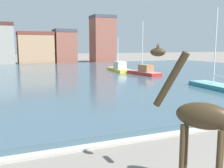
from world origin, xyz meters
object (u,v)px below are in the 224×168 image
(giraffe_statue, at_px, (198,118))
(sailboat_teal, at_px, (212,87))
(sailboat_red, at_px, (142,73))
(sailboat_yellow, at_px, (118,69))

(giraffe_statue, distance_m, sailboat_teal, 19.81)
(sailboat_red, distance_m, sailboat_yellow, 6.59)
(giraffe_statue, relative_size, sailboat_red, 0.57)
(giraffe_statue, relative_size, sailboat_teal, 0.57)
(sailboat_teal, relative_size, sailboat_yellow, 1.00)
(sailboat_teal, height_order, sailboat_yellow, sailboat_teal)
(giraffe_statue, bearing_deg, sailboat_yellow, 69.81)
(sailboat_yellow, bearing_deg, sailboat_red, -81.38)
(sailboat_yellow, bearing_deg, sailboat_teal, -85.58)
(sailboat_teal, bearing_deg, sailboat_red, 92.35)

